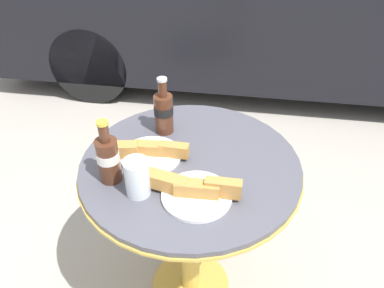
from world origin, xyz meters
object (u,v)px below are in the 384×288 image
object	(u,v)px
drinking_glass	(137,179)
lunch_plate_far	(194,190)
bistro_table	(190,194)
cola_bottle_left	(164,111)
lunch_plate_near	(148,152)
parked_car	(269,0)
cola_bottle_right	(108,158)

from	to	relation	value
drinking_glass	lunch_plate_far	xyz separation A→B (m)	(0.18, 0.01, -0.03)
bistro_table	cola_bottle_left	bearing A→B (deg)	126.63
bistro_table	lunch_plate_near	size ratio (longest dim) A/B	2.68
parked_car	lunch_plate_far	bearing A→B (deg)	-96.13
cola_bottle_left	lunch_plate_far	distance (m)	0.38
lunch_plate_far	parked_car	xyz separation A→B (m)	(0.28, 2.59, -0.14)
lunch_plate_near	parked_car	distance (m)	2.47
lunch_plate_far	parked_car	bearing A→B (deg)	83.87
bistro_table	lunch_plate_far	world-z (taller)	lunch_plate_far
lunch_plate_far	drinking_glass	bearing A→B (deg)	-176.01
bistro_table	drinking_glass	bearing A→B (deg)	-128.32
cola_bottle_right	lunch_plate_far	bearing A→B (deg)	-7.51
cola_bottle_right	bistro_table	bearing A→B (deg)	27.11
lunch_plate_far	parked_car	world-z (taller)	parked_car
bistro_table	parked_car	xyz separation A→B (m)	(0.32, 2.42, 0.04)
cola_bottle_right	drinking_glass	bearing A→B (deg)	-25.03
drinking_glass	parked_car	world-z (taller)	parked_car
drinking_glass	lunch_plate_far	bearing A→B (deg)	3.99
cola_bottle_left	lunch_plate_near	bearing A→B (deg)	-97.49
bistro_table	lunch_plate_far	xyz separation A→B (m)	(0.04, -0.16, 0.18)
bistro_table	lunch_plate_near	world-z (taller)	lunch_plate_near
bistro_table	lunch_plate_far	bearing A→B (deg)	-76.70
cola_bottle_right	parked_car	world-z (taller)	parked_car
cola_bottle_left	cola_bottle_right	world-z (taller)	same
cola_bottle_left	drinking_glass	world-z (taller)	cola_bottle_left
cola_bottle_right	lunch_plate_near	xyz separation A→B (m)	(0.09, 0.13, -0.07)
bistro_table	lunch_plate_near	distance (m)	0.23
drinking_glass	parked_car	size ratio (longest dim) A/B	0.03
cola_bottle_left	lunch_plate_near	distance (m)	0.18
parked_car	cola_bottle_right	bearing A→B (deg)	-102.40
drinking_glass	lunch_plate_near	world-z (taller)	drinking_glass
bistro_table	cola_bottle_right	bearing A→B (deg)	-152.89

